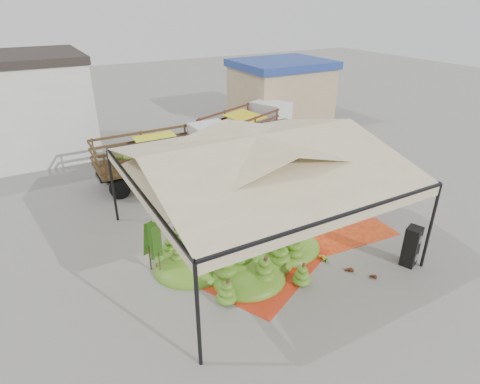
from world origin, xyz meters
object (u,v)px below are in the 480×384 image
vendor (217,194)px  truck_right (251,123)px  truck_left (172,150)px  banana_heap (244,241)px  speaker_stack (411,246)px

vendor → truck_right: truck_right is taller
truck_left → truck_right: truck_left is taller
truck_left → truck_right: 6.23m
banana_heap → truck_left: bearing=87.2°
speaker_stack → vendor: bearing=100.8°
banana_heap → speaker_stack: bearing=-33.5°
truck_right → vendor: bearing=-152.1°
banana_heap → truck_right: (6.15, 9.89, 0.69)m
vendor → truck_right: 8.58m
speaker_stack → vendor: vendor is taller
banana_heap → vendor: size_ratio=3.80×
banana_heap → speaker_stack: (4.56, -3.02, 0.04)m
banana_heap → speaker_stack: 5.47m
vendor → truck_left: (-0.29, 4.24, 0.60)m
banana_heap → truck_left: 7.62m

